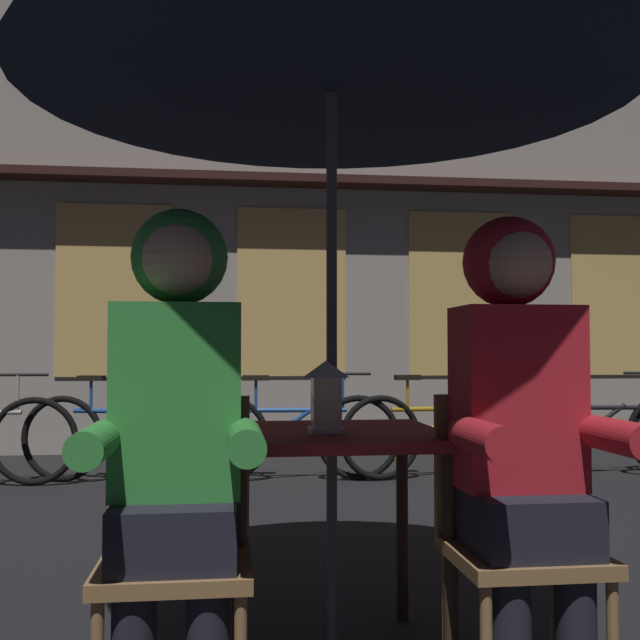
% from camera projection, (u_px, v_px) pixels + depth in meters
% --- Properties ---
extents(cafe_table, '(0.72, 0.72, 0.74)m').
position_uv_depth(cafe_table, '(332.00, 461.00, 2.49)').
color(cafe_table, maroon).
rests_on(cafe_table, ground_plane).
extents(patio_umbrella, '(2.10, 2.10, 2.31)m').
position_uv_depth(patio_umbrella, '(332.00, 39.00, 2.55)').
color(patio_umbrella, '#4C4C51').
rests_on(patio_umbrella, ground_plane).
extents(lantern, '(0.11, 0.11, 0.23)m').
position_uv_depth(lantern, '(326.00, 395.00, 2.43)').
color(lantern, white).
rests_on(lantern, cafe_table).
extents(chair_left, '(0.40, 0.40, 0.87)m').
position_uv_depth(chair_left, '(177.00, 538.00, 2.06)').
color(chair_left, olive).
rests_on(chair_left, ground_plane).
extents(chair_right, '(0.40, 0.40, 0.87)m').
position_uv_depth(chair_right, '(514.00, 528.00, 2.18)').
color(chair_right, olive).
rests_on(chair_right, ground_plane).
extents(person_left_hooded, '(0.45, 0.56, 1.40)m').
position_uv_depth(person_left_hooded, '(177.00, 409.00, 2.02)').
color(person_left_hooded, black).
rests_on(person_left_hooded, ground_plane).
extents(person_right_hooded, '(0.45, 0.56, 1.40)m').
position_uv_depth(person_right_hooded, '(520.00, 406.00, 2.14)').
color(person_right_hooded, black).
rests_on(person_right_hooded, ground_plane).
extents(shopfront_building, '(10.00, 0.93, 6.20)m').
position_uv_depth(shopfront_building, '(290.00, 154.00, 7.98)').
color(shopfront_building, '#9E9389').
rests_on(shopfront_building, ground_plane).
extents(bicycle_second, '(1.65, 0.43, 0.84)m').
position_uv_depth(bicycle_second, '(126.00, 437.00, 5.73)').
color(bicycle_second, black).
rests_on(bicycle_second, ground_plane).
extents(bicycle_third, '(1.68, 0.16, 0.84)m').
position_uv_depth(bicycle_third, '(292.00, 436.00, 5.83)').
color(bicycle_third, black).
rests_on(bicycle_third, ground_plane).
extents(bicycle_fourth, '(1.67, 0.24, 0.84)m').
position_uv_depth(bicycle_fourth, '(441.00, 434.00, 5.97)').
color(bicycle_fourth, black).
rests_on(bicycle_fourth, ground_plane).
extents(bicycle_fifth, '(1.68, 0.23, 0.84)m').
position_uv_depth(bicycle_fifth, '(604.00, 432.00, 6.09)').
color(bicycle_fifth, black).
rests_on(bicycle_fifth, ground_plane).
extents(potted_plant, '(0.60, 0.60, 0.92)m').
position_uv_depth(potted_plant, '(550.00, 402.00, 6.78)').
color(potted_plant, brown).
rests_on(potted_plant, ground_plane).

